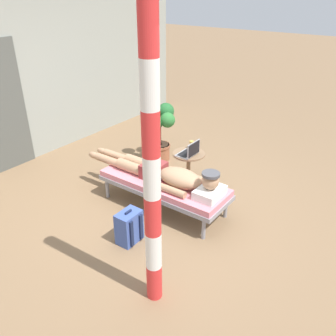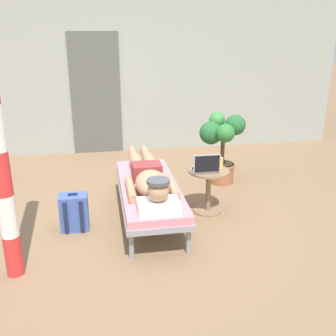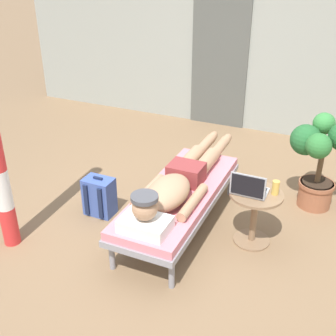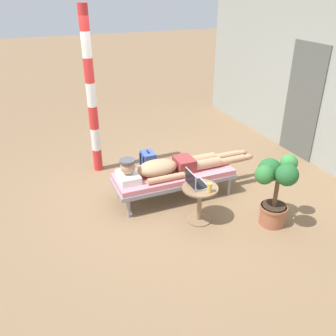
{
  "view_description": "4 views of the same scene",
  "coord_description": "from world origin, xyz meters",
  "px_view_note": "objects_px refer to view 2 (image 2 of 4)",
  "views": [
    {
      "loc": [
        -3.27,
        -2.49,
        2.75
      ],
      "look_at": [
        0.1,
        -0.04,
        0.58
      ],
      "focal_mm": 38.2,
      "sensor_mm": 36.0,
      "label": 1
    },
    {
      "loc": [
        -0.47,
        -4.08,
        2.07
      ],
      "look_at": [
        0.28,
        0.11,
        0.56
      ],
      "focal_mm": 42.03,
      "sensor_mm": 36.0,
      "label": 2
    },
    {
      "loc": [
        1.38,
        -3.23,
        2.48
      ],
      "look_at": [
        -0.11,
        0.08,
        0.58
      ],
      "focal_mm": 45.82,
      "sensor_mm": 36.0,
      "label": 3
    },
    {
      "loc": [
        4.34,
        -1.88,
        2.91
      ],
      "look_at": [
        0.23,
        -0.18,
        0.61
      ],
      "focal_mm": 38.22,
      "sensor_mm": 36.0,
      "label": 4
    }
  ],
  "objects_px": {
    "backpack": "(74,212)",
    "potted_plant": "(221,143)",
    "drink_glass": "(220,163)",
    "side_table": "(209,183)",
    "person_reclining": "(149,177)",
    "lounge_chair": "(149,191)",
    "laptop": "(205,167)"
  },
  "relations": [
    {
      "from": "person_reclining",
      "to": "side_table",
      "type": "distance_m",
      "value": 0.74
    },
    {
      "from": "lounge_chair",
      "to": "person_reclining",
      "type": "xyz_separation_m",
      "value": [
        0.0,
        -0.03,
        0.17
      ]
    },
    {
      "from": "potted_plant",
      "to": "drink_glass",
      "type": "bearing_deg",
      "value": -108.22
    },
    {
      "from": "laptop",
      "to": "backpack",
      "type": "xyz_separation_m",
      "value": [
        -1.49,
        -0.13,
        -0.39
      ]
    },
    {
      "from": "side_table",
      "to": "potted_plant",
      "type": "xyz_separation_m",
      "value": [
        0.42,
        0.87,
        0.23
      ]
    },
    {
      "from": "side_table",
      "to": "backpack",
      "type": "bearing_deg",
      "value": -173.42
    },
    {
      "from": "person_reclining",
      "to": "potted_plant",
      "type": "distance_m",
      "value": 1.49
    },
    {
      "from": "person_reclining",
      "to": "side_table",
      "type": "height_order",
      "value": "person_reclining"
    },
    {
      "from": "lounge_chair",
      "to": "drink_glass",
      "type": "distance_m",
      "value": 0.91
    },
    {
      "from": "lounge_chair",
      "to": "laptop",
      "type": "height_order",
      "value": "laptop"
    },
    {
      "from": "lounge_chair",
      "to": "backpack",
      "type": "relative_size",
      "value": 4.25
    },
    {
      "from": "side_table",
      "to": "drink_glass",
      "type": "distance_m",
      "value": 0.28
    },
    {
      "from": "backpack",
      "to": "potted_plant",
      "type": "xyz_separation_m",
      "value": [
        1.96,
        1.05,
        0.39
      ]
    },
    {
      "from": "potted_plant",
      "to": "side_table",
      "type": "bearing_deg",
      "value": -115.77
    },
    {
      "from": "drink_glass",
      "to": "potted_plant",
      "type": "distance_m",
      "value": 0.86
    },
    {
      "from": "backpack",
      "to": "laptop",
      "type": "bearing_deg",
      "value": 4.89
    },
    {
      "from": "lounge_chair",
      "to": "drink_glass",
      "type": "bearing_deg",
      "value": 7.97
    },
    {
      "from": "laptop",
      "to": "lounge_chair",
      "type": "bearing_deg",
      "value": -178.37
    },
    {
      "from": "drink_glass",
      "to": "person_reclining",
      "type": "bearing_deg",
      "value": -169.96
    },
    {
      "from": "backpack",
      "to": "potted_plant",
      "type": "distance_m",
      "value": 2.26
    },
    {
      "from": "laptop",
      "to": "backpack",
      "type": "height_order",
      "value": "laptop"
    },
    {
      "from": "drink_glass",
      "to": "side_table",
      "type": "bearing_deg",
      "value": -161.18
    },
    {
      "from": "side_table",
      "to": "lounge_chair",
      "type": "bearing_deg",
      "value": -174.41
    },
    {
      "from": "drink_glass",
      "to": "lounge_chair",
      "type": "bearing_deg",
      "value": -172.03
    },
    {
      "from": "drink_glass",
      "to": "laptop",
      "type": "bearing_deg",
      "value": -154.01
    },
    {
      "from": "laptop",
      "to": "drink_glass",
      "type": "bearing_deg",
      "value": 25.99
    },
    {
      "from": "lounge_chair",
      "to": "drink_glass",
      "type": "height_order",
      "value": "drink_glass"
    },
    {
      "from": "person_reclining",
      "to": "backpack",
      "type": "xyz_separation_m",
      "value": [
        -0.83,
        -0.08,
        -0.32
      ]
    },
    {
      "from": "lounge_chair",
      "to": "laptop",
      "type": "relative_size",
      "value": 5.81
    },
    {
      "from": "lounge_chair",
      "to": "side_table",
      "type": "distance_m",
      "value": 0.72
    },
    {
      "from": "lounge_chair",
      "to": "backpack",
      "type": "xyz_separation_m",
      "value": [
        -0.83,
        -0.11,
        -0.15
      ]
    },
    {
      "from": "side_table",
      "to": "potted_plant",
      "type": "relative_size",
      "value": 0.53
    }
  ]
}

